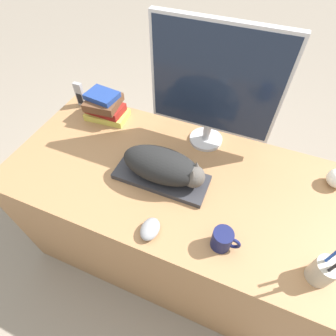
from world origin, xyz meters
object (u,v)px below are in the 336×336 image
keyboard (161,177)px  phone (80,95)px  monitor (214,85)px  book_stack (105,107)px  computer_mouse (150,229)px  cat (164,166)px  pen_cup (323,271)px  coffee_mug (223,240)px

keyboard → phone: bearing=152.9°
keyboard → monitor: size_ratio=0.73×
book_stack → monitor: bearing=2.6°
computer_mouse → book_stack: book_stack is taller
monitor → computer_mouse: bearing=-95.0°
monitor → phone: monitor is taller
cat → pen_cup: (0.62, -0.18, -0.04)m
pen_cup → cat: bearing=163.9°
book_stack → keyboard: bearing=-32.3°
pen_cup → phone: pen_cup is taller
cat → monitor: (0.09, 0.30, 0.22)m
pen_cup → book_stack: size_ratio=1.01×
computer_mouse → pen_cup: bearing=6.2°
coffee_mug → book_stack: book_stack is taller
coffee_mug → computer_mouse: bearing=-168.9°
coffee_mug → pen_cup: (0.32, 0.01, 0.01)m
coffee_mug → cat: bearing=147.3°
coffee_mug → phone: size_ratio=0.75×
cat → coffee_mug: 0.36m
book_stack → coffee_mug: bearing=-31.9°
keyboard → phone: size_ratio=2.95×
keyboard → book_stack: bearing=147.7°
monitor → pen_cup: 0.75m
cat → coffee_mug: bearing=-32.7°
coffee_mug → book_stack: size_ratio=0.46×
book_stack → phone: bearing=167.9°
keyboard → computer_mouse: size_ratio=4.24×
phone → book_stack: book_stack is taller
keyboard → pen_cup: 0.66m
monitor → book_stack: bearing=-177.4°
pen_cup → phone: size_ratio=1.65×
monitor → coffee_mug: size_ratio=5.43×
keyboard → computer_mouse: (0.06, -0.24, 0.01)m
cat → phone: bearing=153.5°
monitor → book_stack: 0.59m
coffee_mug → book_stack: bearing=148.1°
computer_mouse → monitor: bearing=85.0°
monitor → phone: size_ratio=4.06×
monitor → pen_cup: monitor is taller
coffee_mug → book_stack: 0.88m
keyboard → cat: (0.01, -0.00, 0.08)m
monitor → phone: 0.75m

